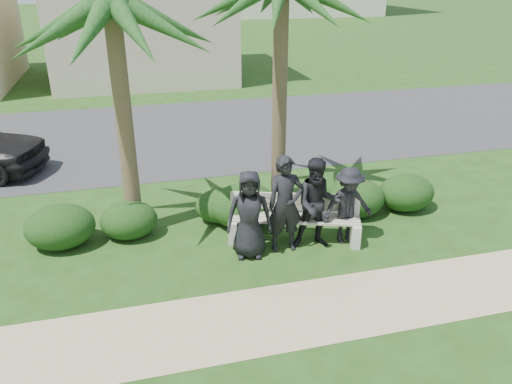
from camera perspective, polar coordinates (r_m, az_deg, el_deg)
ground at (r=9.37m, az=-0.22°, el=-7.34°), size 160.00×160.00×0.00m
footpath at (r=7.95m, az=3.09°, el=-13.91°), size 30.00×1.60×0.01m
asphalt_street at (r=16.61m, az=-7.12°, el=6.81°), size 160.00×8.00×0.01m
park_bench at (r=9.75m, az=4.31°, el=-3.39°), size 2.70×1.35×0.88m
man_a at (r=9.02m, az=-0.77°, el=-2.59°), size 0.91×0.69×1.68m
man_b at (r=9.19m, az=3.38°, el=-1.43°), size 0.69×0.46×1.87m
man_c at (r=9.38m, az=7.04°, el=-1.33°), size 0.99×0.84×1.78m
man_d at (r=9.66m, az=10.46°, el=-1.54°), size 1.02×0.61×1.55m
hedge_a at (r=10.23m, az=-21.50°, el=-3.58°), size 1.31×1.08×0.85m
hedge_b at (r=10.20m, az=-14.34°, el=-3.04°), size 1.13×0.93×0.74m
hedge_c at (r=10.54m, az=-3.98°, el=-1.43°), size 1.10×0.91×0.72m
hedge_d at (r=10.30m, az=-1.44°, el=-1.42°), size 1.39×1.15×0.91m
hedge_e at (r=11.25m, az=8.93°, el=0.31°), size 1.24×1.02×0.81m
hedge_f at (r=10.94m, az=11.40°, el=-0.59°), size 1.25×1.03×0.81m
hedge_extra at (r=11.49m, az=16.80°, el=0.05°), size 1.25×1.03×0.81m
palm_left at (r=9.43m, az=-16.19°, el=19.63°), size 3.00×3.00×5.26m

